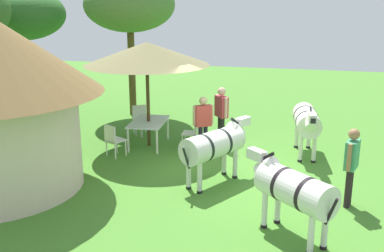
{
  "coord_description": "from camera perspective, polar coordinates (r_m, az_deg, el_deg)",
  "views": [
    {
      "loc": [
        -10.33,
        -1.94,
        4.17
      ],
      "look_at": [
        0.59,
        0.85,
        1.0
      ],
      "focal_mm": 42.55,
      "sensor_mm": 36.0,
      "label": 1
    }
  ],
  "objects": [
    {
      "name": "guest_behind_table",
      "position": [
        13.15,
        3.7,
        1.91
      ],
      "size": [
        0.5,
        0.46,
        1.73
      ],
      "rotation": [
        0.0,
        0.0,
        3.82
      ],
      "color": "black",
      "rests_on": "ground_plane"
    },
    {
      "name": "patio_dining_table",
      "position": [
        13.25,
        -5.46,
        0.31
      ],
      "size": [
        1.62,
        1.08,
        0.74
      ],
      "rotation": [
        0.0,
        0.0,
        0.09
      ],
      "color": "silver",
      "rests_on": "ground_plane"
    },
    {
      "name": "shade_umbrella",
      "position": [
        12.86,
        -5.69,
        9.02
      ],
      "size": [
        3.52,
        3.52,
        3.01
      ],
      "color": "#473519",
      "rests_on": "ground_plane"
    },
    {
      "name": "acacia_tree_behind_hut",
      "position": [
        17.77,
        -20.56,
        12.94
      ],
      "size": [
        3.08,
        3.08,
        4.55
      ],
      "color": "brown",
      "rests_on": "ground_plane"
    },
    {
      "name": "acacia_tree_left_background",
      "position": [
        16.62,
        -7.84,
        14.76
      ],
      "size": [
        3.2,
        3.2,
        4.92
      ],
      "color": "#51411D",
      "rests_on": "ground_plane"
    },
    {
      "name": "zebra_nearest_camera",
      "position": [
        8.29,
        12.53,
        -7.72
      ],
      "size": [
        1.63,
        1.74,
        1.46
      ],
      "rotation": [
        0.0,
        0.0,
        5.55
      ],
      "color": "silver",
      "rests_on": "ground_plane"
    },
    {
      "name": "patio_chair_west_end",
      "position": [
        12.48,
        -9.85,
        -1.53
      ],
      "size": [
        0.58,
        0.58,
        0.9
      ],
      "rotation": [
        0.0,
        0.0,
        -2.05
      ],
      "color": "white",
      "rests_on": "ground_plane"
    },
    {
      "name": "patio_chair_near_hut",
      "position": [
        14.53,
        -6.52,
        1.07
      ],
      "size": [
        0.59,
        0.59,
        0.9
      ],
      "rotation": [
        0.0,
        0.0,
        -4.16
      ],
      "color": "white",
      "rests_on": "ground_plane"
    },
    {
      "name": "zebra_by_umbrella",
      "position": [
        10.45,
        2.84,
        -2.38
      ],
      "size": [
        2.05,
        1.4,
        1.46
      ],
      "rotation": [
        0.0,
        0.0,
        4.19
      ],
      "color": "silver",
      "rests_on": "ground_plane"
    },
    {
      "name": "ground_plane",
      "position": [
        11.31,
        3.46,
        -5.96
      ],
      "size": [
        36.0,
        36.0,
        0.0
      ],
      "primitive_type": "plane",
      "color": "#45802B"
    },
    {
      "name": "guest_beside_umbrella",
      "position": [
        12.37,
        1.4,
        0.75
      ],
      "size": [
        0.4,
        0.51,
        1.62
      ],
      "rotation": [
        0.0,
        0.0,
        2.1
      ],
      "color": "black",
      "rests_on": "ground_plane"
    },
    {
      "name": "zebra_toward_hut",
      "position": [
        12.66,
        14.18,
        0.62
      ],
      "size": [
        2.26,
        0.81,
        1.52
      ],
      "rotation": [
        0.0,
        0.0,
        1.69
      ],
      "color": "silver",
      "rests_on": "ground_plane"
    },
    {
      "name": "standing_watcher",
      "position": [
        9.78,
        19.36,
        -4.09
      ],
      "size": [
        0.58,
        0.33,
        1.67
      ],
      "rotation": [
        0.0,
        0.0,
        -0.3
      ],
      "color": "black",
      "rests_on": "ground_plane"
    },
    {
      "name": "patio_chair_east_end",
      "position": [
        12.98,
        0.1,
        -0.6
      ],
      "size": [
        0.46,
        0.44,
        0.9
      ],
      "rotation": [
        0.0,
        0.0,
        0.06
      ],
      "color": "white",
      "rests_on": "ground_plane"
    }
  ]
}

